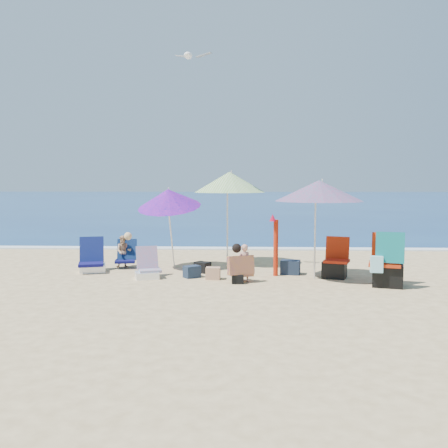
{
  "coord_description": "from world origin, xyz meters",
  "views": [
    {
      "loc": [
        0.12,
        -9.75,
        2.02
      ],
      "look_at": [
        -0.3,
        1.0,
        1.1
      ],
      "focal_mm": 40.5,
      "sensor_mm": 36.0,
      "label": 1
    }
  ],
  "objects_px": {
    "camp_chair_left": "(335,266)",
    "person_left": "(124,251)",
    "person_center": "(242,264)",
    "seagull": "(189,56)",
    "umbrella_striped": "(230,182)",
    "furled_umbrella": "(275,242)",
    "camp_chair_right": "(387,267)",
    "umbrella_turquoise": "(319,191)",
    "chair_navy": "(92,263)",
    "umbrella_blue": "(169,198)",
    "chair_rainbow": "(147,270)"
  },
  "relations": [
    {
      "from": "umbrella_turquoise",
      "to": "chair_navy",
      "type": "relative_size",
      "value": 2.84
    },
    {
      "from": "camp_chair_left",
      "to": "person_left",
      "type": "relative_size",
      "value": 1.02
    },
    {
      "from": "camp_chair_left",
      "to": "person_left",
      "type": "xyz_separation_m",
      "value": [
        -4.7,
        1.08,
        0.12
      ]
    },
    {
      "from": "chair_rainbow",
      "to": "camp_chair_right",
      "type": "xyz_separation_m",
      "value": [
        4.76,
        -0.67,
        0.22
      ]
    },
    {
      "from": "seagull",
      "to": "umbrella_turquoise",
      "type": "bearing_deg",
      "value": -21.11
    },
    {
      "from": "camp_chair_right",
      "to": "person_left",
      "type": "height_order",
      "value": "camp_chair_right"
    },
    {
      "from": "chair_navy",
      "to": "camp_chair_left",
      "type": "height_order",
      "value": "camp_chair_left"
    },
    {
      "from": "chair_rainbow",
      "to": "camp_chair_left",
      "type": "bearing_deg",
      "value": 2.66
    },
    {
      "from": "chair_navy",
      "to": "chair_rainbow",
      "type": "xyz_separation_m",
      "value": [
        1.37,
        -0.69,
        -0.03
      ]
    },
    {
      "from": "umbrella_turquoise",
      "to": "camp_chair_left",
      "type": "bearing_deg",
      "value": 21.3
    },
    {
      "from": "umbrella_striped",
      "to": "camp_chair_left",
      "type": "xyz_separation_m",
      "value": [
        2.26,
        -1.62,
        -1.74
      ]
    },
    {
      "from": "umbrella_turquoise",
      "to": "furled_umbrella",
      "type": "xyz_separation_m",
      "value": [
        -0.86,
        0.3,
        -1.09
      ]
    },
    {
      "from": "person_center",
      "to": "person_left",
      "type": "relative_size",
      "value": 0.93
    },
    {
      "from": "chair_navy",
      "to": "person_center",
      "type": "distance_m",
      "value": 3.52
    },
    {
      "from": "umbrella_blue",
      "to": "chair_navy",
      "type": "xyz_separation_m",
      "value": [
        -1.66,
        -0.44,
        -1.43
      ]
    },
    {
      "from": "umbrella_striped",
      "to": "furled_umbrella",
      "type": "bearing_deg",
      "value": -55.46
    },
    {
      "from": "umbrella_turquoise",
      "to": "person_left",
      "type": "distance_m",
      "value": 4.71
    },
    {
      "from": "camp_chair_left",
      "to": "camp_chair_right",
      "type": "distance_m",
      "value": 1.21
    },
    {
      "from": "furled_umbrella",
      "to": "seagull",
      "type": "bearing_deg",
      "value": 157.95
    },
    {
      "from": "umbrella_blue",
      "to": "chair_rainbow",
      "type": "xyz_separation_m",
      "value": [
        -0.29,
        -1.13,
        -1.46
      ]
    },
    {
      "from": "person_center",
      "to": "seagull",
      "type": "bearing_deg",
      "value": 128.67
    },
    {
      "from": "umbrella_blue",
      "to": "camp_chair_right",
      "type": "xyz_separation_m",
      "value": [
        4.47,
        -1.8,
        -1.24
      ]
    },
    {
      "from": "umbrella_blue",
      "to": "umbrella_turquoise",
      "type": "bearing_deg",
      "value": -18.63
    },
    {
      "from": "furled_umbrella",
      "to": "camp_chair_left",
      "type": "bearing_deg",
      "value": -6.73
    },
    {
      "from": "umbrella_turquoise",
      "to": "chair_navy",
      "type": "height_order",
      "value": "umbrella_turquoise"
    },
    {
      "from": "chair_navy",
      "to": "person_center",
      "type": "relative_size",
      "value": 1.08
    },
    {
      "from": "seagull",
      "to": "person_center",
      "type": "bearing_deg",
      "value": -51.33
    },
    {
      "from": "chair_navy",
      "to": "camp_chair_left",
      "type": "distance_m",
      "value": 5.32
    },
    {
      "from": "chair_navy",
      "to": "person_left",
      "type": "relative_size",
      "value": 1.0
    },
    {
      "from": "camp_chair_right",
      "to": "seagull",
      "type": "bearing_deg",
      "value": 156.01
    },
    {
      "from": "person_left",
      "to": "seagull",
      "type": "relative_size",
      "value": 0.98
    },
    {
      "from": "furled_umbrella",
      "to": "person_center",
      "type": "relative_size",
      "value": 1.71
    },
    {
      "from": "chair_rainbow",
      "to": "chair_navy",
      "type": "bearing_deg",
      "value": 153.48
    },
    {
      "from": "person_left",
      "to": "person_center",
      "type": "bearing_deg",
      "value": -31.17
    },
    {
      "from": "umbrella_striped",
      "to": "umbrella_blue",
      "type": "bearing_deg",
      "value": -153.89
    },
    {
      "from": "furled_umbrella",
      "to": "camp_chair_right",
      "type": "relative_size",
      "value": 1.24
    },
    {
      "from": "umbrella_turquoise",
      "to": "camp_chair_right",
      "type": "distance_m",
      "value": 2.01
    },
    {
      "from": "umbrella_blue",
      "to": "camp_chair_right",
      "type": "distance_m",
      "value": 4.97
    },
    {
      "from": "umbrella_turquoise",
      "to": "camp_chair_left",
      "type": "distance_m",
      "value": 1.62
    },
    {
      "from": "umbrella_turquoise",
      "to": "person_center",
      "type": "distance_m",
      "value": 2.17
    },
    {
      "from": "camp_chair_left",
      "to": "furled_umbrella",
      "type": "bearing_deg",
      "value": 173.27
    },
    {
      "from": "chair_rainbow",
      "to": "seagull",
      "type": "height_order",
      "value": "seagull"
    },
    {
      "from": "camp_chair_right",
      "to": "person_left",
      "type": "bearing_deg",
      "value": 160.7
    },
    {
      "from": "umbrella_striped",
      "to": "chair_navy",
      "type": "bearing_deg",
      "value": -159.88
    },
    {
      "from": "umbrella_striped",
      "to": "person_center",
      "type": "xyz_separation_m",
      "value": [
        0.31,
        -2.2,
        -1.61
      ]
    },
    {
      "from": "umbrella_blue",
      "to": "furled_umbrella",
      "type": "bearing_deg",
      "value": -18.49
    },
    {
      "from": "chair_rainbow",
      "to": "camp_chair_left",
      "type": "xyz_separation_m",
      "value": [
        3.92,
        0.18,
        0.08
      ]
    },
    {
      "from": "umbrella_striped",
      "to": "furled_umbrella",
      "type": "height_order",
      "value": "umbrella_striped"
    },
    {
      "from": "umbrella_blue",
      "to": "person_left",
      "type": "relative_size",
      "value": 2.38
    },
    {
      "from": "chair_rainbow",
      "to": "person_left",
      "type": "distance_m",
      "value": 1.5
    }
  ]
}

